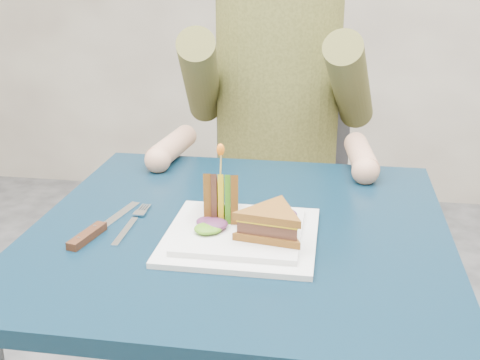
% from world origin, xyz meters
% --- Properties ---
extents(table, '(0.75, 0.75, 0.73)m').
position_xyz_m(table, '(0.00, 0.00, 0.65)').
color(table, black).
rests_on(table, ground).
extents(chair, '(0.42, 0.40, 0.93)m').
position_xyz_m(chair, '(0.00, 0.75, 0.54)').
color(chair, '#47474C').
rests_on(chair, ground).
extents(diner, '(0.54, 0.59, 0.74)m').
position_xyz_m(diner, '(-0.00, 0.63, 0.91)').
color(diner, brown).
rests_on(diner, chair).
extents(plate, '(0.26, 0.26, 0.02)m').
position_xyz_m(plate, '(0.01, -0.06, 0.74)').
color(plate, white).
rests_on(plate, table).
extents(sandwich_flat, '(0.15, 0.15, 0.05)m').
position_xyz_m(sandwich_flat, '(0.07, -0.08, 0.78)').
color(sandwich_flat, brown).
rests_on(sandwich_flat, plate).
extents(sandwich_upright, '(0.08, 0.14, 0.14)m').
position_xyz_m(sandwich_upright, '(-0.03, -0.01, 0.78)').
color(sandwich_upright, brown).
rests_on(sandwich_upright, plate).
extents(fork, '(0.02, 0.18, 0.01)m').
position_xyz_m(fork, '(-0.20, -0.04, 0.73)').
color(fork, silver).
rests_on(fork, table).
extents(knife, '(0.06, 0.22, 0.02)m').
position_xyz_m(knife, '(-0.25, -0.08, 0.74)').
color(knife, silver).
rests_on(knife, table).
extents(toothpick, '(0.01, 0.01, 0.06)m').
position_xyz_m(toothpick, '(-0.03, -0.01, 0.85)').
color(toothpick, tan).
rests_on(toothpick, sandwich_upright).
extents(toothpick_frill, '(0.01, 0.01, 0.02)m').
position_xyz_m(toothpick_frill, '(-0.03, -0.01, 0.88)').
color(toothpick_frill, orange).
rests_on(toothpick_frill, sandwich_upright).
extents(lettuce_spill, '(0.15, 0.13, 0.02)m').
position_xyz_m(lettuce_spill, '(0.02, -0.05, 0.76)').
color(lettuce_spill, '#337A14').
rests_on(lettuce_spill, plate).
extents(onion_ring, '(0.04, 0.04, 0.02)m').
position_xyz_m(onion_ring, '(0.03, -0.05, 0.77)').
color(onion_ring, '#9E4C7A').
rests_on(onion_ring, plate).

